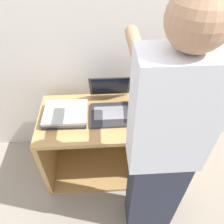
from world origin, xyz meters
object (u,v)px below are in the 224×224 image
laptop_stack_left (65,114)px  laptop_open (111,105)px  person (162,153)px  laptop_stack_right (158,107)px

laptop_stack_left → laptop_open: bearing=9.2°
laptop_stack_left → person: size_ratio=0.20×
laptop_stack_left → person: bearing=-39.6°
laptop_open → person: 0.64m
laptop_stack_left → laptop_stack_right: size_ratio=1.00×
laptop_open → laptop_stack_left: laptop_open is taller
laptop_open → laptop_stack_right: size_ratio=1.11×
laptop_open → person: bearing=-65.4°
laptop_stack_right → person: person is taller
laptop_stack_left → person: person is taller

